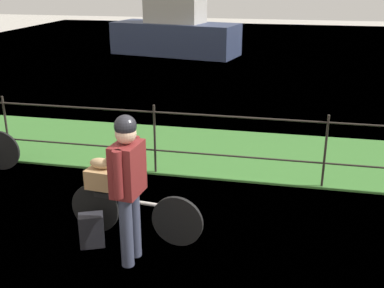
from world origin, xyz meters
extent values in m
plane|color=#B2ADA3|center=(0.00, 0.00, 0.00)|extent=(60.00, 60.00, 0.00)
cube|color=#38702D|center=(0.00, 3.49, 0.01)|extent=(27.00, 2.40, 0.03)
plane|color=#60849E|center=(0.00, 11.75, 0.00)|extent=(30.00, 30.00, 0.00)
cylinder|color=#28231E|center=(-3.86, 2.36, 0.57)|extent=(0.04, 0.04, 1.13)
cylinder|color=#28231E|center=(-1.29, 2.36, 0.57)|extent=(0.04, 0.04, 1.13)
cylinder|color=#28231E|center=(1.29, 2.36, 0.57)|extent=(0.04, 0.04, 1.13)
cylinder|color=#28231E|center=(0.00, 2.36, 0.40)|extent=(18.00, 0.03, 0.03)
cylinder|color=#28231E|center=(0.00, 2.36, 1.02)|extent=(18.00, 0.03, 0.03)
cylinder|color=black|center=(-0.44, 0.38, 0.31)|extent=(0.62, 0.10, 0.62)
cylinder|color=black|center=(-1.50, 0.48, 0.31)|extent=(0.62, 0.10, 0.62)
cylinder|color=#BCB7B2|center=(-0.97, 0.43, 0.48)|extent=(0.83, 0.12, 0.04)
cube|color=black|center=(-1.38, 0.47, 0.52)|extent=(0.21, 0.11, 0.06)
cube|color=slate|center=(-1.38, 0.47, 0.61)|extent=(0.37, 0.19, 0.02)
cube|color=#A87F51|center=(-1.38, 0.47, 0.74)|extent=(0.35, 0.32, 0.23)
ellipsoid|color=tan|center=(-1.38, 0.47, 0.92)|extent=(0.29, 0.17, 0.13)
sphere|color=tan|center=(-1.26, 0.46, 0.98)|extent=(0.11, 0.11, 0.11)
cylinder|color=#383D51|center=(-0.85, 0.07, 0.41)|extent=(0.14, 0.14, 0.82)
cylinder|color=#383D51|center=(-0.87, -0.13, 0.41)|extent=(0.14, 0.14, 0.82)
cube|color=maroon|center=(-0.86, -0.03, 1.10)|extent=(0.30, 0.42, 0.56)
cylinder|color=maroon|center=(-0.84, 0.19, 1.13)|extent=(0.10, 0.10, 0.50)
cylinder|color=maroon|center=(-0.88, -0.25, 1.13)|extent=(0.10, 0.10, 0.50)
sphere|color=tan|center=(-0.86, -0.03, 1.49)|extent=(0.22, 0.22, 0.22)
sphere|color=black|center=(-0.86, -0.03, 1.57)|extent=(0.23, 0.23, 0.23)
cube|color=black|center=(-1.41, 0.16, 0.20)|extent=(0.33, 0.28, 0.40)
cylinder|color=black|center=(-3.78, 1.99, 0.33)|extent=(0.66, 0.09, 0.66)
cube|color=#2D3856|center=(-3.84, 13.86, 0.61)|extent=(5.13, 2.73, 1.22)
cube|color=#B7B2A8|center=(-3.84, 13.86, 1.92)|extent=(2.35, 1.66, 1.40)
camera|label=1|loc=(0.74, -4.29, 3.01)|focal=44.09mm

